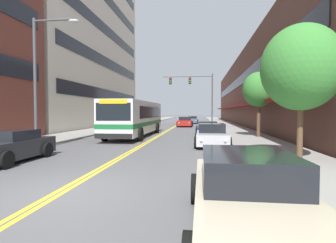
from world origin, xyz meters
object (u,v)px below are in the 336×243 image
traffic_signal_mast (196,89)px  car_silver_parked_right_far (212,136)px  car_black_parked_left_mid (149,121)px  car_champagne_parked_right_foreground (248,197)px  city_bus (136,117)px  street_lamp_left_near (42,70)px  car_slate_blue_moving_lead (192,120)px  car_red_moving_second (185,122)px  street_tree_right_mid (259,90)px  car_charcoal_parked_left_near (9,147)px  street_tree_right_near (301,68)px  car_navy_parked_right_mid (208,128)px  car_white_parked_left_far (137,124)px

traffic_signal_mast → car_silver_parked_right_far: bearing=-86.3°
car_black_parked_left_mid → car_champagne_parked_right_foreground: car_champagne_parked_right_foreground is taller
city_bus → traffic_signal_mast: 16.05m
traffic_signal_mast → street_lamp_left_near: bearing=-108.3°
city_bus → car_slate_blue_moving_lead: (4.08, 25.00, -1.04)m
car_red_moving_second → street_tree_right_mid: 17.64m
city_bus → car_charcoal_parked_left_near: (-2.41, -12.09, -1.03)m
car_charcoal_parked_left_near → street_tree_right_near: street_tree_right_near is taller
car_red_moving_second → street_tree_right_near: (6.07, -26.19, 3.15)m
street_tree_right_near → street_tree_right_mid: bearing=86.8°
car_slate_blue_moving_lead → street_tree_right_near: bearing=-81.6°
car_navy_parked_right_mid → street_tree_right_near: size_ratio=0.91×
city_bus → car_champagne_parked_right_foreground: (6.33, -17.51, -1.02)m
car_charcoal_parked_left_near → car_slate_blue_moving_lead: car_charcoal_parked_left_near is taller
car_charcoal_parked_left_near → street_tree_right_mid: size_ratio=0.84×
city_bus → street_tree_right_mid: street_tree_right_mid is taller
car_charcoal_parked_left_near → street_tree_right_near: 12.28m
traffic_signal_mast → car_charcoal_parked_left_near: bearing=-105.1°
car_navy_parked_right_mid → street_tree_right_near: street_tree_right_near is taller
car_black_parked_left_mid → car_champagne_parked_right_foreground: size_ratio=0.89×
car_white_parked_left_far → street_lamp_left_near: street_lamp_left_near is taller
car_black_parked_left_mid → car_slate_blue_moving_lead: car_black_parked_left_mid is taller
car_slate_blue_moving_lead → street_tree_right_near: 36.70m
car_black_parked_left_mid → traffic_signal_mast: size_ratio=0.59×
car_silver_parked_right_far → car_white_parked_left_far: bearing=118.3°
city_bus → car_navy_parked_right_mid: (6.18, 2.46, -1.09)m
city_bus → car_black_parked_left_mid: size_ratio=2.70×
car_white_parked_left_far → car_red_moving_second: (5.78, 4.88, 0.06)m
car_charcoal_parked_left_near → car_slate_blue_moving_lead: bearing=80.1°
car_champagne_parked_right_foreground → traffic_signal_mast: size_ratio=0.66×
car_silver_parked_right_far → car_slate_blue_moving_lead: (-2.12, 30.89, -0.01)m
car_black_parked_left_mid → car_white_parked_left_far: bearing=-89.9°
car_black_parked_left_mid → car_slate_blue_moving_lead: 9.50m
street_tree_right_near → street_tree_right_mid: street_tree_right_near is taller
car_champagne_parked_right_foreground → street_tree_right_near: size_ratio=0.91×
car_white_parked_left_far → street_tree_right_mid: 17.00m
city_bus → traffic_signal_mast: bearing=71.9°
street_lamp_left_near → street_tree_right_mid: size_ratio=1.42×
car_silver_parked_right_far → car_red_moving_second: size_ratio=0.86×
car_navy_parked_right_mid → car_red_moving_second: size_ratio=1.00×
car_champagne_parked_right_foreground → traffic_signal_mast: bearing=92.6°
street_tree_right_near → traffic_signal_mast: bearing=99.9°
car_red_moving_second → car_navy_parked_right_mid: bearing=-77.3°
street_lamp_left_near → car_charcoal_parked_left_near: bearing=-80.1°
street_lamp_left_near → car_slate_blue_moving_lead: bearing=78.2°
car_white_parked_left_far → car_slate_blue_moving_lead: 16.23m
car_black_parked_left_mid → car_silver_parked_right_far: size_ratio=1.04×
car_silver_parked_right_far → street_tree_right_mid: 6.94m
traffic_signal_mast → street_tree_right_mid: (5.13, -15.88, -1.47)m
car_black_parked_left_mid → traffic_signal_mast: traffic_signal_mast is taller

